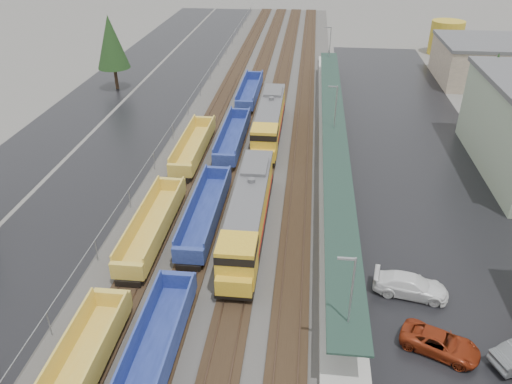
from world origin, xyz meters
The scene contains 16 objects.
ballast_strip centered at (0.00, 60.00, 0.04)m, with size 20.00×160.00×0.08m, color #302D2B.
trackbed centered at (0.00, 60.00, 0.16)m, with size 14.60×160.00×0.22m.
west_parking_lot centered at (-15.00, 60.00, 0.01)m, with size 10.00×160.00×0.02m, color black.
west_road centered at (-25.00, 60.00, 0.01)m, with size 9.00×160.00×0.02m, color black.
east_commuter_lot centered at (19.00, 50.00, 0.01)m, with size 16.00×100.00×0.02m, color black.
station_platform centered at (9.50, 50.01, 0.73)m, with size 3.00×80.00×8.00m.
chainlink_fence centered at (-9.50, 58.44, 1.61)m, with size 0.08×160.04×2.02m.
tree_west_far centered at (-23.00, 70.00, 7.12)m, with size 4.84×4.84×11.00m.
tree_east centered at (28.00, 58.00, 6.47)m, with size 4.40×4.40×10.00m.
locomotive_lead centered at (2.00, 32.60, 2.26)m, with size 2.82×18.58×4.21m.
locomotive_trail centered at (2.00, 53.60, 2.26)m, with size 2.82×18.58×4.21m.
well_string_yellow centered at (-6.00, 15.80, 1.14)m, with size 2.55×77.73×2.26m.
well_string_blue centered at (-2.00, 26.11, 1.13)m, with size 2.53×96.76×2.24m.
storage_tank centered at (31.73, 97.14, 3.04)m, with size 6.09×6.09×6.09m, color gold.
parked_car_east_b centered at (15.55, 21.44, 0.68)m, with size 4.88×2.25×1.36m, color maroon.
parked_car_east_c centered at (14.56, 26.74, 0.77)m, with size 5.32×2.16×1.54m, color white.
Camera 1 is at (6.43, -2.17, 24.63)m, focal length 35.00 mm.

